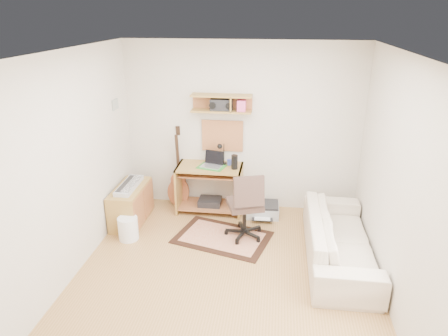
# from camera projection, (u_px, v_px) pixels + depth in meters

# --- Properties ---
(floor) EXTENTS (3.60, 4.00, 0.01)m
(floor) POSITION_uv_depth(u_px,v_px,m) (225.00, 279.00, 4.86)
(floor) COLOR #AD7F48
(floor) RESTS_ON ground
(ceiling) EXTENTS (3.60, 4.00, 0.01)m
(ceiling) POSITION_uv_depth(u_px,v_px,m) (225.00, 53.00, 3.91)
(ceiling) COLOR white
(ceiling) RESTS_ON ground
(back_wall) EXTENTS (3.60, 0.01, 2.60)m
(back_wall) POSITION_uv_depth(u_px,v_px,m) (242.00, 128.00, 6.23)
(back_wall) COLOR beige
(back_wall) RESTS_ON ground
(left_wall) EXTENTS (0.01, 4.00, 2.60)m
(left_wall) POSITION_uv_depth(u_px,v_px,m) (67.00, 170.00, 4.61)
(left_wall) COLOR beige
(left_wall) RESTS_ON ground
(right_wall) EXTENTS (0.01, 4.00, 2.60)m
(right_wall) POSITION_uv_depth(u_px,v_px,m) (400.00, 187.00, 4.16)
(right_wall) COLOR beige
(right_wall) RESTS_ON ground
(wall_shelf) EXTENTS (0.90, 0.25, 0.26)m
(wall_shelf) POSITION_uv_depth(u_px,v_px,m) (221.00, 103.00, 6.01)
(wall_shelf) COLOR #A67D3A
(wall_shelf) RESTS_ON back_wall
(cork_board) EXTENTS (0.64, 0.03, 0.49)m
(cork_board) POSITION_uv_depth(u_px,v_px,m) (222.00, 136.00, 6.30)
(cork_board) COLOR tan
(cork_board) RESTS_ON back_wall
(wall_photo) EXTENTS (0.02, 0.20, 0.15)m
(wall_photo) POSITION_uv_depth(u_px,v_px,m) (115.00, 104.00, 5.84)
(wall_photo) COLOR #4C8CBF
(wall_photo) RESTS_ON left_wall
(desk) EXTENTS (1.00, 0.55, 0.75)m
(desk) POSITION_uv_depth(u_px,v_px,m) (210.00, 189.00, 6.37)
(desk) COLOR #A67D3A
(desk) RESTS_ON floor
(laptop) EXTENTS (0.37, 0.37, 0.23)m
(laptop) POSITION_uv_depth(u_px,v_px,m) (212.00, 160.00, 6.17)
(laptop) COLOR silver
(laptop) RESTS_ON desk
(speaker) EXTENTS (0.10, 0.10, 0.22)m
(speaker) POSITION_uv_depth(u_px,v_px,m) (234.00, 162.00, 6.10)
(speaker) COLOR black
(speaker) RESTS_ON desk
(desk_lamp) EXTENTS (0.11, 0.11, 0.34)m
(desk_lamp) POSITION_uv_depth(u_px,v_px,m) (224.00, 154.00, 6.28)
(desk_lamp) COLOR black
(desk_lamp) RESTS_ON desk
(pencil_cup) EXTENTS (0.06, 0.06, 0.09)m
(pencil_cup) POSITION_uv_depth(u_px,v_px,m) (229.00, 162.00, 6.27)
(pencil_cup) COLOR #3648A3
(pencil_cup) RESTS_ON desk
(boombox) EXTENTS (0.33, 0.15, 0.17)m
(boombox) POSITION_uv_depth(u_px,v_px,m) (221.00, 105.00, 6.01)
(boombox) COLOR black
(boombox) RESTS_ON wall_shelf
(rug) EXTENTS (1.44, 1.15, 0.02)m
(rug) POSITION_uv_depth(u_px,v_px,m) (222.00, 237.00, 5.71)
(rug) COLOR beige
(rug) RESTS_ON floor
(task_chair) EXTENTS (0.65, 0.65, 1.00)m
(task_chair) POSITION_uv_depth(u_px,v_px,m) (245.00, 204.00, 5.58)
(task_chair) COLOR #3A2922
(task_chair) RESTS_ON floor
(cabinet) EXTENTS (0.40, 0.90, 0.55)m
(cabinet) POSITION_uv_depth(u_px,v_px,m) (131.00, 204.00, 6.08)
(cabinet) COLOR #A67D3A
(cabinet) RESTS_ON floor
(music_keyboard) EXTENTS (0.22, 0.70, 0.06)m
(music_keyboard) POSITION_uv_depth(u_px,v_px,m) (129.00, 186.00, 5.97)
(music_keyboard) COLOR #B2B5BA
(music_keyboard) RESTS_ON cabinet
(guitar) EXTENTS (0.37, 0.25, 1.31)m
(guitar) POSITION_uv_depth(u_px,v_px,m) (177.00, 167.00, 6.46)
(guitar) COLOR #A35632
(guitar) RESTS_ON floor
(waste_basket) EXTENTS (0.35, 0.35, 0.33)m
(waste_basket) POSITION_uv_depth(u_px,v_px,m) (128.00, 228.00, 5.63)
(waste_basket) COLOR white
(waste_basket) RESTS_ON floor
(printer) EXTENTS (0.52, 0.41, 0.19)m
(printer) POSITION_uv_depth(u_px,v_px,m) (262.00, 210.00, 6.32)
(printer) COLOR #A5A8AA
(printer) RESTS_ON floor
(sofa) EXTENTS (0.59, 2.01, 0.79)m
(sofa) POSITION_uv_depth(u_px,v_px,m) (340.00, 232.00, 5.10)
(sofa) COLOR beige
(sofa) RESTS_ON floor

